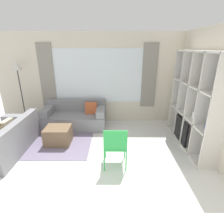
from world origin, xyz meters
The scene contains 10 objects.
ground_plane centered at (0.00, 0.00, 0.00)m, with size 16.00×16.00×0.00m, color silver.
wall_back centered at (0.00, 3.38, 1.36)m, with size 6.19×0.11×2.70m.
wall_right centered at (2.53, 1.68, 1.35)m, with size 0.07×4.55×2.70m, color beige.
area_rug centered at (-1.14, 1.95, 0.01)m, with size 2.08×1.64×0.01m, color slate.
shelving_unit centered at (2.34, 1.87, 1.06)m, with size 0.38×2.01×2.21m.
couch_main centered at (-0.68, 2.90, 0.29)m, with size 1.81×0.88×0.76m.
couch_side centered at (-1.95, 1.48, 0.30)m, with size 0.88×1.72×0.76m.
ottoman centered at (-0.90, 1.88, 0.22)m, with size 0.61×0.53×0.43m.
floor_lamp centered at (-2.27, 3.07, 1.62)m, with size 0.28×0.28×1.92m.
folding_chair centered at (0.50, 0.96, 0.52)m, with size 0.44×0.46×0.86m.
Camera 1 is at (0.45, -1.97, 2.26)m, focal length 28.00 mm.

